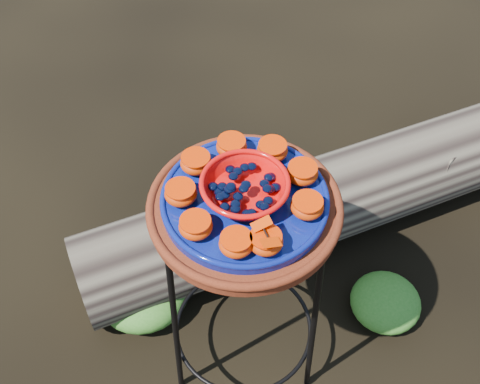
{
  "coord_description": "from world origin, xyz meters",
  "views": [
    {
      "loc": [
        -0.02,
        -0.83,
        1.78
      ],
      "look_at": [
        -0.01,
        0.0,
        0.78
      ],
      "focal_mm": 45.0,
      "sensor_mm": 36.0,
      "label": 1
    }
  ],
  "objects_px": {
    "plant_stand": "(244,293)",
    "terracotta_saucer": "(245,209)",
    "red_bowl": "(245,190)",
    "driftwood_log": "(311,204)",
    "cobalt_plate": "(245,201)"
  },
  "relations": [
    {
      "from": "terracotta_saucer",
      "to": "red_bowl",
      "type": "height_order",
      "value": "red_bowl"
    },
    {
      "from": "plant_stand",
      "to": "terracotta_saucer",
      "type": "height_order",
      "value": "terracotta_saucer"
    },
    {
      "from": "cobalt_plate",
      "to": "red_bowl",
      "type": "xyz_separation_m",
      "value": [
        0.0,
        0.0,
        0.04
      ]
    },
    {
      "from": "red_bowl",
      "to": "driftwood_log",
      "type": "distance_m",
      "value": 0.82
    },
    {
      "from": "terracotta_saucer",
      "to": "driftwood_log",
      "type": "height_order",
      "value": "terracotta_saucer"
    },
    {
      "from": "plant_stand",
      "to": "terracotta_saucer",
      "type": "relative_size",
      "value": 1.63
    },
    {
      "from": "cobalt_plate",
      "to": "red_bowl",
      "type": "bearing_deg",
      "value": 0.0
    },
    {
      "from": "terracotta_saucer",
      "to": "red_bowl",
      "type": "distance_m",
      "value": 0.07
    },
    {
      "from": "red_bowl",
      "to": "driftwood_log",
      "type": "height_order",
      "value": "red_bowl"
    },
    {
      "from": "plant_stand",
      "to": "terracotta_saucer",
      "type": "xyz_separation_m",
      "value": [
        0.0,
        0.0,
        0.37
      ]
    },
    {
      "from": "terracotta_saucer",
      "to": "cobalt_plate",
      "type": "xyz_separation_m",
      "value": [
        0.0,
        0.0,
        0.03
      ]
    },
    {
      "from": "cobalt_plate",
      "to": "plant_stand",
      "type": "bearing_deg",
      "value": 0.0
    },
    {
      "from": "cobalt_plate",
      "to": "red_bowl",
      "type": "relative_size",
      "value": 2.0
    },
    {
      "from": "driftwood_log",
      "to": "terracotta_saucer",
      "type": "bearing_deg",
      "value": -117.58
    },
    {
      "from": "plant_stand",
      "to": "driftwood_log",
      "type": "xyz_separation_m",
      "value": [
        0.24,
        0.46,
        -0.2
      ]
    }
  ]
}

